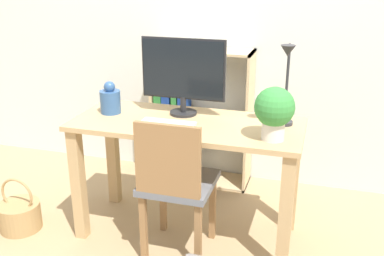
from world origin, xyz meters
name	(u,v)px	position (x,y,z in m)	size (l,w,h in m)	color
ground_plane	(188,231)	(0.00, 0.00, 0.00)	(10.00, 10.00, 0.00)	tan
wall_back	(224,11)	(0.00, 0.92, 1.30)	(8.00, 0.05, 2.60)	silver
desk	(187,146)	(0.00, 0.00, 0.60)	(1.35, 0.58, 0.75)	tan
monitor	(183,72)	(-0.06, 0.13, 1.02)	(0.52, 0.17, 0.47)	#232326
keyboard	(167,124)	(-0.09, -0.10, 0.76)	(0.32, 0.14, 0.02)	silver
vase	(110,100)	(-0.50, 0.02, 0.83)	(0.13, 0.13, 0.20)	#33598C
desk_lamp	(287,77)	(0.55, 0.06, 1.04)	(0.10, 0.19, 0.47)	#2D2D33
potted_plant	(274,110)	(0.52, -0.14, 0.91)	(0.21, 0.21, 0.28)	silver
chair	(175,182)	(0.01, -0.24, 0.48)	(0.40, 0.40, 0.86)	slate
bookshelf	(184,122)	(-0.26, 0.75, 0.47)	(0.75, 0.28, 1.04)	#D8BC8C
basket	(20,215)	(-1.05, -0.27, 0.10)	(0.27, 0.27, 0.36)	tan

